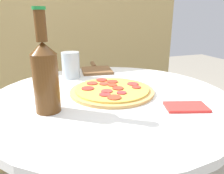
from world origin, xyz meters
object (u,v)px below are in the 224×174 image
Objects in this scene: pizza at (112,90)px; pizza_paddle at (96,69)px; beer_bottle at (45,74)px; drinking_glass at (71,65)px.

pizza reaches higher than pizza_paddle.
beer_bottle is 0.49m from pizza_paddle.
beer_bottle is (-0.22, -0.08, 0.10)m from pizza.
pizza_paddle is 0.16m from drinking_glass.
drinking_glass is at bearing 128.47° from pizza_paddle.
pizza_paddle is (0.03, 0.32, -0.00)m from pizza.
pizza is at bearing 20.93° from beer_bottle.
drinking_glass is at bearing 112.90° from pizza.
beer_bottle is at bearing -110.38° from drinking_glass.
pizza_paddle is at bearing 84.20° from pizza.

